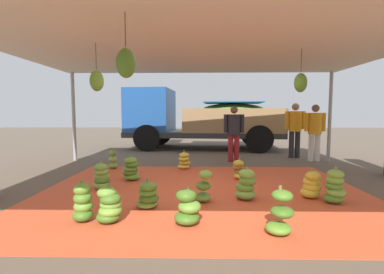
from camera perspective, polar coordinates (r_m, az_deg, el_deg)
ground_plane at (r=8.00m, az=1.80°, el=-5.30°), size 40.00×40.00×0.00m
tarp_orange at (r=5.07m, az=2.22°, el=-11.23°), size 5.82×4.60×0.01m
tent_canopy at (r=4.93m, az=2.27°, el=18.94°), size 8.00×7.00×2.69m
banana_bunch_0 at (r=3.61m, az=-0.93°, el=-14.50°), size 0.38×0.38×0.48m
banana_bunch_1 at (r=5.97m, az=-12.50°, el=-6.56°), size 0.47×0.46×0.54m
banana_bunch_2 at (r=5.41m, az=-18.23°, el=-7.87°), size 0.41×0.41×0.53m
banana_bunch_3 at (r=3.94m, az=-21.71°, el=-12.67°), size 0.34×0.35×0.54m
banana_bunch_4 at (r=3.81m, az=-16.75°, el=-13.47°), size 0.43×0.43×0.51m
banana_bunch_5 at (r=3.48m, az=17.88°, el=-14.94°), size 0.41×0.38×0.57m
banana_bunch_6 at (r=4.94m, az=27.48°, el=-9.23°), size 0.44×0.43×0.58m
banana_bunch_7 at (r=4.67m, az=11.15°, el=-9.74°), size 0.43×0.44×0.53m
banana_bunch_8 at (r=5.05m, az=23.51°, el=-9.15°), size 0.41×0.40×0.49m
banana_bunch_9 at (r=4.23m, az=-9.11°, el=-11.94°), size 0.46×0.45×0.45m
banana_bunch_10 at (r=6.04m, az=9.76°, el=-6.77°), size 0.38×0.38×0.46m
banana_bunch_11 at (r=4.43m, az=2.42°, el=-10.37°), size 0.36×0.36×0.56m
banana_bunch_12 at (r=7.01m, az=-1.66°, el=-5.05°), size 0.42×0.43×0.48m
banana_bunch_13 at (r=7.34m, az=-16.11°, el=-4.63°), size 0.32×0.32×0.51m
cargo_truck_main at (r=11.20m, az=1.37°, el=3.86°), size 6.27×2.91×2.40m
worker_0 at (r=8.89m, az=24.13°, el=1.67°), size 0.62×0.38×1.68m
worker_1 at (r=9.35m, az=20.57°, el=2.13°), size 0.64×0.39×1.74m
worker_2 at (r=8.09m, az=8.68°, el=1.54°), size 0.60×0.36×1.63m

